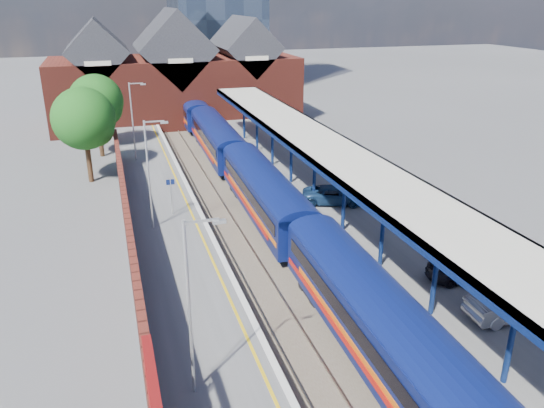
# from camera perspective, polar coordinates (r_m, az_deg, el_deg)

# --- Properties ---
(ground) EXTENTS (240.00, 240.00, 0.00)m
(ground) POSITION_cam_1_polar(r_m,az_deg,el_deg) (43.66, -5.05, 1.33)
(ground) COLOR #5B5B5E
(ground) RESTS_ON ground
(ballast_bed) EXTENTS (6.00, 76.00, 0.06)m
(ballast_bed) POSITION_cam_1_polar(r_m,az_deg,el_deg) (34.67, -1.45, -4.00)
(ballast_bed) COLOR #473D33
(ballast_bed) RESTS_ON ground
(rails) EXTENTS (4.51, 76.00, 0.14)m
(rails) POSITION_cam_1_polar(r_m,az_deg,el_deg) (34.63, -1.45, -3.86)
(rails) COLOR slate
(rails) RESTS_ON ground
(left_platform) EXTENTS (5.00, 76.00, 1.00)m
(left_platform) POSITION_cam_1_polar(r_m,az_deg,el_deg) (33.55, -10.56, -4.40)
(left_platform) COLOR #565659
(left_platform) RESTS_ON ground
(right_platform) EXTENTS (6.00, 76.00, 1.00)m
(right_platform) POSITION_cam_1_polar(r_m,az_deg,el_deg) (36.41, 7.67, -2.10)
(right_platform) COLOR #565659
(right_platform) RESTS_ON ground
(coping_left) EXTENTS (0.30, 76.00, 0.05)m
(coping_left) POSITION_cam_1_polar(r_m,az_deg,el_deg) (33.62, -6.64, -3.12)
(coping_left) COLOR silver
(coping_left) RESTS_ON left_platform
(coping_right) EXTENTS (0.30, 76.00, 0.05)m
(coping_right) POSITION_cam_1_polar(r_m,az_deg,el_deg) (35.17, 3.48, -1.88)
(coping_right) COLOR silver
(coping_right) RESTS_ON right_platform
(yellow_line) EXTENTS (0.14, 76.00, 0.01)m
(yellow_line) POSITION_cam_1_polar(r_m,az_deg,el_deg) (33.53, -7.65, -3.27)
(yellow_line) COLOR yellow
(yellow_line) RESTS_ON left_platform
(train) EXTENTS (3.17, 65.96, 3.45)m
(train) POSITION_cam_1_polar(r_m,az_deg,el_deg) (44.93, -3.76, 4.80)
(train) COLOR #0B1651
(train) RESTS_ON ground
(canopy) EXTENTS (4.50, 52.00, 4.48)m
(canopy) POSITION_cam_1_polar(r_m,az_deg,el_deg) (36.32, 6.01, 5.87)
(canopy) COLOR navy
(canopy) RESTS_ON right_platform
(lamp_post_b) EXTENTS (1.48, 0.18, 7.00)m
(lamp_post_b) POSITION_cam_1_polar(r_m,az_deg,el_deg) (19.06, -8.55, -10.05)
(lamp_post_b) COLOR #A5A8AA
(lamp_post_b) RESTS_ON left_platform
(lamp_post_c) EXTENTS (1.48, 0.18, 7.00)m
(lamp_post_c) POSITION_cam_1_polar(r_m,az_deg,el_deg) (33.72, -12.96, 3.76)
(lamp_post_c) COLOR #A5A8AA
(lamp_post_c) RESTS_ON left_platform
(lamp_post_d) EXTENTS (1.48, 0.18, 7.00)m
(lamp_post_d) POSITION_cam_1_polar(r_m,az_deg,el_deg) (49.23, -14.65, 9.06)
(lamp_post_d) COLOR #A5A8AA
(lamp_post_d) RESTS_ON left_platform
(platform_sign) EXTENTS (0.55, 0.08, 2.50)m
(platform_sign) POSITION_cam_1_polar(r_m,az_deg,el_deg) (36.44, -10.82, 1.43)
(platform_sign) COLOR #A5A8AA
(platform_sign) RESTS_ON left_platform
(brick_wall) EXTENTS (0.35, 50.00, 3.86)m
(brick_wall) POSITION_cam_1_polar(r_m,az_deg,el_deg) (26.76, -14.59, -7.02)
(brick_wall) COLOR maroon
(brick_wall) RESTS_ON left_platform
(station_building) EXTENTS (30.00, 12.12, 13.78)m
(station_building) POSITION_cam_1_polar(r_m,az_deg,el_deg) (69.35, -10.38, 13.16)
(station_building) COLOR maroon
(station_building) RESTS_ON ground
(tree_near) EXTENTS (5.20, 5.20, 8.10)m
(tree_near) POSITION_cam_1_polar(r_m,az_deg,el_deg) (47.09, -19.41, 8.47)
(tree_near) COLOR #382314
(tree_near) RESTS_ON ground
(tree_far) EXTENTS (5.20, 5.20, 8.10)m
(tree_far) POSITION_cam_1_polar(r_m,az_deg,el_deg) (54.92, -18.23, 10.29)
(tree_far) COLOR #382314
(tree_far) RESTS_ON ground
(parked_car_silver) EXTENTS (4.47, 1.71, 1.46)m
(parked_car_silver) POSITION_cam_1_polar(r_m,az_deg,el_deg) (27.10, 24.53, -9.76)
(parked_car_silver) COLOR #97979C
(parked_car_silver) RESTS_ON right_platform
(parked_car_dark) EXTENTS (4.39, 2.45, 1.20)m
(parked_car_dark) POSITION_cam_1_polar(r_m,az_deg,el_deg) (29.63, 20.19, -6.67)
(parked_car_dark) COLOR black
(parked_car_dark) RESTS_ON right_platform
(parked_car_blue) EXTENTS (5.02, 3.66, 1.27)m
(parked_car_blue) POSITION_cam_1_polar(r_m,az_deg,el_deg) (38.32, 6.71, 0.98)
(parked_car_blue) COLOR navy
(parked_car_blue) RESTS_ON right_platform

